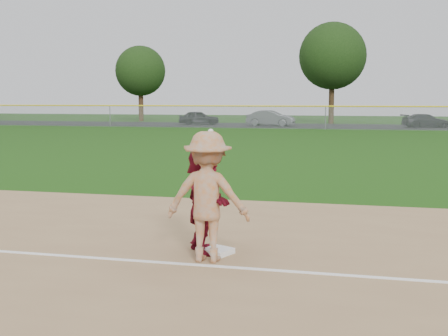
% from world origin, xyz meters
% --- Properties ---
extents(ground, '(160.00, 160.00, 0.00)m').
position_xyz_m(ground, '(0.00, 0.00, 0.00)').
color(ground, '#1A460D').
rests_on(ground, ground).
extents(foul_line, '(60.00, 0.10, 0.01)m').
position_xyz_m(foul_line, '(0.00, -0.80, 0.03)').
color(foul_line, white).
rests_on(foul_line, infield_dirt).
extents(parking_asphalt, '(120.00, 10.00, 0.01)m').
position_xyz_m(parking_asphalt, '(0.00, 46.00, 0.01)').
color(parking_asphalt, black).
rests_on(parking_asphalt, ground).
extents(first_base, '(0.56, 0.56, 0.09)m').
position_xyz_m(first_base, '(0.26, -0.08, 0.07)').
color(first_base, white).
rests_on(first_base, infield_dirt).
extents(base_runner, '(1.27, 1.75, 1.83)m').
position_xyz_m(base_runner, '(-0.02, -0.02, 0.93)').
color(base_runner, maroon).
rests_on(base_runner, infield_dirt).
extents(car_left, '(4.45, 2.88, 1.41)m').
position_xyz_m(car_left, '(-13.02, 46.06, 0.71)').
color(car_left, black).
rests_on(car_left, parking_asphalt).
extents(car_mid, '(4.71, 1.94, 1.52)m').
position_xyz_m(car_mid, '(-5.49, 44.95, 0.77)').
color(car_mid, '#505357').
rests_on(car_mid, parking_asphalt).
extents(car_right, '(4.62, 2.93, 1.25)m').
position_xyz_m(car_right, '(8.80, 45.22, 0.63)').
color(car_right, black).
rests_on(car_right, parking_asphalt).
extents(first_base_play, '(1.39, 0.82, 2.14)m').
position_xyz_m(first_base_play, '(0.19, -0.49, 1.08)').
color(first_base_play, '#9A9A9C').
rests_on(first_base_play, infield_dirt).
extents(outfield_fence, '(110.00, 0.12, 110.00)m').
position_xyz_m(outfield_fence, '(0.00, 40.00, 1.96)').
color(outfield_fence, '#999EA0').
rests_on(outfield_fence, ground).
extents(tree_1, '(5.80, 5.80, 8.75)m').
position_xyz_m(tree_1, '(-22.00, 53.00, 5.83)').
color(tree_1, '#3A2415').
rests_on(tree_1, ground).
extents(tree_2, '(7.00, 7.00, 10.58)m').
position_xyz_m(tree_2, '(0.00, 51.50, 7.06)').
color(tree_2, '#332312').
rests_on(tree_2, ground).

